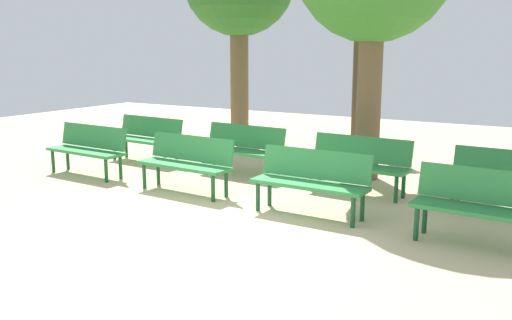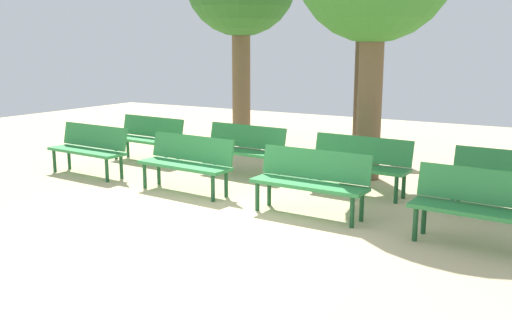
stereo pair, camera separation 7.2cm
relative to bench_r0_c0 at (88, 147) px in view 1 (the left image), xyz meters
The scene contains 9 objects.
ground_plane 3.73m from the bench_r0_c0, 27.73° to the right, with size 24.00×24.00×0.00m, color #CCB789.
bench_r0_c0 is the anchor object (origin of this frame).
bench_r0_c1 2.23m from the bench_r0_c0, ahead, with size 1.63×0.58×0.87m.
bench_r0_c2 4.43m from the bench_r0_c0, ahead, with size 1.61×0.52×0.87m.
bench_r0_c3 6.65m from the bench_r0_c0, ahead, with size 1.62×0.57×0.87m.
bench_r1_c0 1.44m from the bench_r0_c0, 86.35° to the left, with size 1.63×0.60×0.87m.
bench_r1_c1 2.72m from the bench_r0_c0, 30.54° to the left, with size 1.63×0.58×0.87m.
bench_r1_c2 4.72m from the bench_r0_c0, 14.76° to the left, with size 1.62×0.57×0.87m.
tree_3 6.01m from the bench_r0_c0, 57.57° to the left, with size 0.31×0.31×3.33m.
Camera 1 is at (4.20, -5.17, 2.23)m, focal length 39.25 mm.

